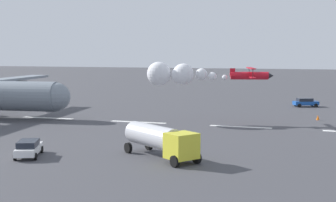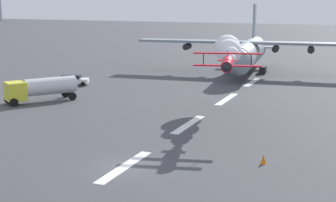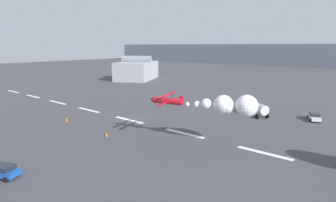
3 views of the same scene
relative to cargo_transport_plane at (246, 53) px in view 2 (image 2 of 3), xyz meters
The scene contains 10 objects.
ground_plane 50.13m from the cargo_transport_plane, behind, with size 440.00×440.00×0.00m, color #424247.
runway_stripe_4 50.13m from the cargo_transport_plane, behind, with size 8.00×0.90×0.01m, color white.
runway_stripe_5 36.11m from the cargo_transport_plane, behind, with size 8.00×0.90×0.01m, color white.
runway_stripe_6 22.19m from the cargo_transport_plane, behind, with size 8.00×0.90×0.01m, color white.
runway_stripe_7 8.87m from the cargo_transport_plane, 159.46° to the right, with size 8.00×0.90×0.01m, color white.
cargo_transport_plane is the anchor object (origin of this frame).
stunt_biplane_red 27.77m from the cargo_transport_plane, behind, with size 16.64×8.14×3.22m.
fuel_tanker_truck 36.60m from the cargo_transport_plane, 150.70° to the left, with size 8.37×7.03×2.90m.
airport_staff_sedan 29.12m from the cargo_transport_plane, 133.73° to the left, with size 3.40×4.92×1.52m.
traffic_cone_far 47.03m from the cargo_transport_plane, 164.64° to the right, with size 0.44×0.44×0.75m, color orange.
Camera 2 is at (-32.72, -16.95, 12.53)m, focal length 54.38 mm.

